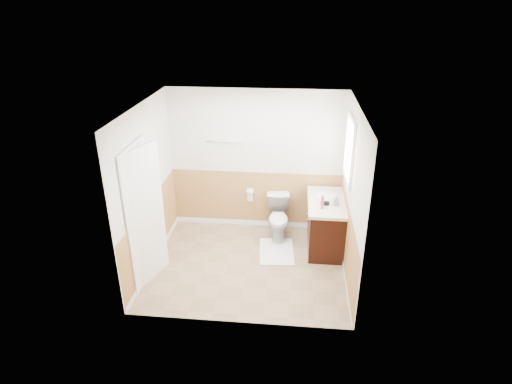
# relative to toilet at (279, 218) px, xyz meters

# --- Properties ---
(floor) EXTENTS (3.00, 3.00, 0.00)m
(floor) POSITION_rel_toilet_xyz_m (-0.42, -0.91, -0.36)
(floor) COLOR #8C7051
(floor) RESTS_ON ground
(ceiling) EXTENTS (3.00, 3.00, 0.00)m
(ceiling) POSITION_rel_toilet_xyz_m (-0.42, -0.91, 2.14)
(ceiling) COLOR white
(ceiling) RESTS_ON floor
(wall_back) EXTENTS (3.00, 0.00, 3.00)m
(wall_back) POSITION_rel_toilet_xyz_m (-0.42, 0.39, 0.89)
(wall_back) COLOR silver
(wall_back) RESTS_ON floor
(wall_front) EXTENTS (3.00, 0.00, 3.00)m
(wall_front) POSITION_rel_toilet_xyz_m (-0.42, -2.21, 0.89)
(wall_front) COLOR silver
(wall_front) RESTS_ON floor
(wall_left) EXTENTS (0.00, 3.00, 3.00)m
(wall_left) POSITION_rel_toilet_xyz_m (-1.92, -0.91, 0.89)
(wall_left) COLOR silver
(wall_left) RESTS_ON floor
(wall_right) EXTENTS (0.00, 3.00, 3.00)m
(wall_right) POSITION_rel_toilet_xyz_m (1.08, -0.91, 0.89)
(wall_right) COLOR silver
(wall_right) RESTS_ON floor
(wainscot_back) EXTENTS (3.00, 0.00, 3.00)m
(wainscot_back) POSITION_rel_toilet_xyz_m (-0.42, 0.37, 0.14)
(wainscot_back) COLOR tan
(wainscot_back) RESTS_ON floor
(wainscot_front) EXTENTS (3.00, 0.00, 3.00)m
(wainscot_front) POSITION_rel_toilet_xyz_m (-0.42, -2.20, 0.14)
(wainscot_front) COLOR tan
(wainscot_front) RESTS_ON floor
(wainscot_left) EXTENTS (0.00, 2.60, 2.60)m
(wainscot_left) POSITION_rel_toilet_xyz_m (-1.91, -0.91, 0.14)
(wainscot_left) COLOR tan
(wainscot_left) RESTS_ON floor
(wainscot_right) EXTENTS (0.00, 2.60, 2.60)m
(wainscot_right) POSITION_rel_toilet_xyz_m (1.06, -0.91, 0.14)
(wainscot_right) COLOR tan
(wainscot_right) RESTS_ON floor
(toilet) EXTENTS (0.46, 0.74, 0.72)m
(toilet) POSITION_rel_toilet_xyz_m (0.00, 0.00, 0.00)
(toilet) COLOR silver
(toilet) RESTS_ON floor
(bath_mat) EXTENTS (0.62, 0.84, 0.02)m
(bath_mat) POSITION_rel_toilet_xyz_m (0.00, -0.50, -0.35)
(bath_mat) COLOR white
(bath_mat) RESTS_ON floor
(vanity_cabinet) EXTENTS (0.55, 1.10, 0.80)m
(vanity_cabinet) POSITION_rel_toilet_xyz_m (0.79, -0.24, 0.04)
(vanity_cabinet) COLOR black
(vanity_cabinet) RESTS_ON floor
(vanity_knob_left) EXTENTS (0.03, 0.03, 0.03)m
(vanity_knob_left) POSITION_rel_toilet_xyz_m (0.49, -0.34, 0.19)
(vanity_knob_left) COLOR silver
(vanity_knob_left) RESTS_ON vanity_cabinet
(vanity_knob_right) EXTENTS (0.03, 0.03, 0.03)m
(vanity_knob_right) POSITION_rel_toilet_xyz_m (0.49, -0.14, 0.19)
(vanity_knob_right) COLOR silver
(vanity_knob_right) RESTS_ON vanity_cabinet
(countertop) EXTENTS (0.60, 1.15, 0.05)m
(countertop) POSITION_rel_toilet_xyz_m (0.78, -0.24, 0.47)
(countertop) COLOR beige
(countertop) RESTS_ON vanity_cabinet
(sink_basin) EXTENTS (0.36, 0.36, 0.02)m
(sink_basin) POSITION_rel_toilet_xyz_m (0.79, -0.09, 0.50)
(sink_basin) COLOR white
(sink_basin) RESTS_ON countertop
(faucet) EXTENTS (0.02, 0.02, 0.14)m
(faucet) POSITION_rel_toilet_xyz_m (0.97, -0.09, 0.56)
(faucet) COLOR white
(faucet) RESTS_ON countertop
(lotion_bottle) EXTENTS (0.05, 0.05, 0.22)m
(lotion_bottle) POSITION_rel_toilet_xyz_m (0.69, -0.52, 0.60)
(lotion_bottle) COLOR #CD355B
(lotion_bottle) RESTS_ON countertop
(soap_dispenser) EXTENTS (0.10, 0.10, 0.17)m
(soap_dispenser) POSITION_rel_toilet_xyz_m (0.91, -0.39, 0.58)
(soap_dispenser) COLOR gray
(soap_dispenser) RESTS_ON countertop
(hair_dryer_body) EXTENTS (0.14, 0.07, 0.07)m
(hair_dryer_body) POSITION_rel_toilet_xyz_m (0.74, -0.40, 0.53)
(hair_dryer_body) COLOR black
(hair_dryer_body) RESTS_ON countertop
(hair_dryer_handle) EXTENTS (0.03, 0.03, 0.07)m
(hair_dryer_handle) POSITION_rel_toilet_xyz_m (0.71, -0.36, 0.50)
(hair_dryer_handle) COLOR black
(hair_dryer_handle) RESTS_ON countertop
(mirror_panel) EXTENTS (0.02, 0.35, 0.90)m
(mirror_panel) POSITION_rel_toilet_xyz_m (1.05, 0.19, 1.19)
(mirror_panel) COLOR silver
(mirror_panel) RESTS_ON wall_right
(window_frame) EXTENTS (0.04, 0.80, 1.00)m
(window_frame) POSITION_rel_toilet_xyz_m (1.05, -0.33, 1.39)
(window_frame) COLOR white
(window_frame) RESTS_ON wall_right
(window_glass) EXTENTS (0.01, 0.70, 0.90)m
(window_glass) POSITION_rel_toilet_xyz_m (1.06, -0.33, 1.39)
(window_glass) COLOR white
(window_glass) RESTS_ON wall_right
(door) EXTENTS (0.29, 0.78, 2.04)m
(door) POSITION_rel_toilet_xyz_m (-1.82, -1.36, 0.66)
(door) COLOR white
(door) RESTS_ON wall_left
(door_frame) EXTENTS (0.02, 0.92, 2.10)m
(door_frame) POSITION_rel_toilet_xyz_m (-1.90, -1.36, 0.67)
(door_frame) COLOR white
(door_frame) RESTS_ON wall_left
(door_knob) EXTENTS (0.06, 0.06, 0.06)m
(door_knob) POSITION_rel_toilet_xyz_m (-1.76, -1.03, 0.59)
(door_knob) COLOR silver
(door_knob) RESTS_ON door
(towel_bar) EXTENTS (0.62, 0.02, 0.02)m
(towel_bar) POSITION_rel_toilet_xyz_m (-0.97, 0.33, 1.24)
(towel_bar) COLOR silver
(towel_bar) RESTS_ON wall_back
(tp_holder_bar) EXTENTS (0.14, 0.02, 0.02)m
(tp_holder_bar) POSITION_rel_toilet_xyz_m (-0.52, 0.31, 0.34)
(tp_holder_bar) COLOR silver
(tp_holder_bar) RESTS_ON wall_back
(tp_roll) EXTENTS (0.10, 0.11, 0.11)m
(tp_roll) POSITION_rel_toilet_xyz_m (-0.52, 0.31, 0.34)
(tp_roll) COLOR white
(tp_roll) RESTS_ON tp_holder_bar
(tp_sheet) EXTENTS (0.10, 0.01, 0.16)m
(tp_sheet) POSITION_rel_toilet_xyz_m (-0.52, 0.31, 0.23)
(tp_sheet) COLOR white
(tp_sheet) RESTS_ON tp_roll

